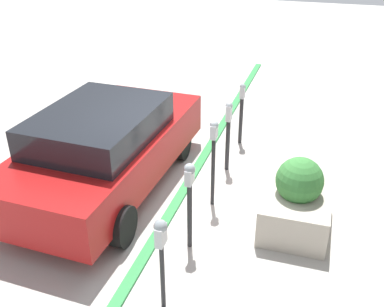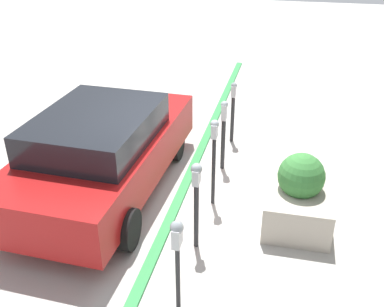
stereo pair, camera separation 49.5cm
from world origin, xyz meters
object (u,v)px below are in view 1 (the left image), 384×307
planter_box (297,201)px  parked_car_front (106,147)px  parking_meter_second (190,191)px  parking_meter_middle (214,149)px  parking_meter_fourth (228,128)px  parking_meter_nearest (161,244)px  parking_meter_farthest (242,107)px

planter_box → parked_car_front: bearing=87.1°
parking_meter_second → parking_meter_middle: size_ratio=0.91×
parking_meter_second → parking_meter_fourth: (2.33, -0.00, -0.10)m
parking_meter_nearest → parked_car_front: size_ratio=0.29×
parking_meter_fourth → planter_box: size_ratio=1.00×
parking_meter_nearest → parking_meter_fourth: bearing=0.5°
parking_meter_nearest → planter_box: size_ratio=0.96×
parking_meter_farthest → parking_meter_fourth: bearing=179.6°
parking_meter_nearest → parking_meter_middle: bearing=-0.1°
parking_meter_middle → parking_meter_fourth: bearing=1.7°
parking_meter_nearest → parking_meter_second: 1.19m
parking_meter_farthest → parking_meter_second: bearing=179.8°
parking_meter_fourth → parking_meter_second: bearing=179.9°
parking_meter_nearest → planter_box: bearing=-33.0°
parking_meter_nearest → parking_meter_second: (1.19, 0.04, -0.02)m
parking_meter_farthest → planter_box: size_ratio=0.96×
parking_meter_nearest → parked_car_front: 2.96m
parking_meter_second → parking_meter_farthest: size_ratio=1.05×
parking_meter_second → parking_meter_farthest: parking_meter_second is taller
parking_meter_fourth → parked_car_front: size_ratio=0.31×
parking_meter_farthest → parked_car_front: size_ratio=0.29×
parking_meter_middle → planter_box: bearing=-98.8°
parking_meter_fourth → planter_box: bearing=-135.0°
parking_meter_nearest → parking_meter_middle: size_ratio=0.86×
parking_meter_second → parked_car_front: parked_car_front is taller
parking_meter_middle → parked_car_front: bearing=91.4°
parking_meter_second → planter_box: bearing=-56.8°
planter_box → parking_meter_middle: bearing=81.2°
parking_meter_farthest → parked_car_front: bearing=142.4°
parking_meter_farthest → parked_car_front: (-2.41, 1.85, -0.01)m
planter_box → parking_meter_fourth: bearing=45.0°
parking_meter_nearest → parking_meter_farthest: bearing=0.3°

